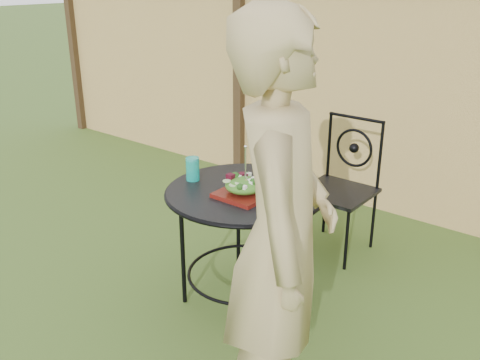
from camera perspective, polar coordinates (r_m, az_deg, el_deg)
The scene contains 9 objects.
ground at distance 3.20m, azimuth -6.21°, elevation -14.89°, with size 60.00×60.00×0.00m, color #294516.
fence at distance 4.50m, azimuth 13.48°, elevation 8.73°, with size 8.00×0.12×1.90m.
patio_table at distance 3.11m, azimuth 0.54°, elevation -3.42°, with size 0.92×0.92×0.72m.
patio_chair at distance 3.82m, azimuth 10.77°, elevation -0.27°, with size 0.46×0.46×0.95m.
diner at distance 2.12m, azimuth 4.37°, elevation -6.46°, with size 0.66×0.43×1.80m, color tan.
salad_plate at distance 2.96m, azimuth 0.43°, elevation -1.51°, with size 0.27×0.27×0.02m, color #451309.
salad at distance 2.94m, azimuth 0.43°, elevation -0.58°, with size 0.21×0.21×0.08m, color #235614.
fork at distance 2.89m, azimuth 0.59°, elevation 1.77°, with size 0.01×0.01×0.18m, color silver.
drinking_glass at distance 3.18m, azimuth -5.08°, elevation 1.20°, with size 0.08×0.08×0.14m, color #0EA698.
Camera 1 is at (1.87, -1.79, 1.89)m, focal length 40.00 mm.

